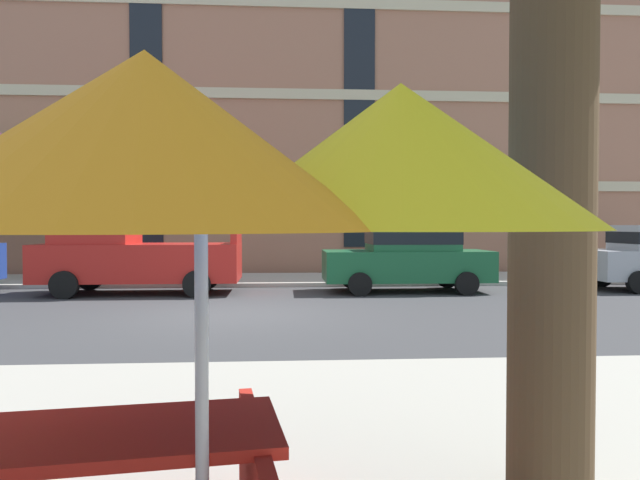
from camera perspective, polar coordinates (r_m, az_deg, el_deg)
The scene contains 6 objects.
ground_plane at distance 11.74m, azimuth -8.49°, elevation -7.27°, with size 120.00×120.00×0.00m, color #38383A.
sidewalk_far at distance 18.47m, azimuth -6.76°, elevation -3.88°, with size 56.00×3.60×0.12m, color #B2ADA3.
apartment_building at distance 26.97m, azimuth -5.88°, elevation 11.34°, with size 44.60×12.08×12.80m.
pickup_red at distance 15.77m, azimuth -18.09°, elevation -1.34°, with size 5.10×2.12×2.20m.
sedan_green at distance 15.65m, azimuth 8.66°, elevation -1.58°, with size 4.40×1.98×1.78m.
patio_umbrella at distance 2.59m, azimuth -11.65°, elevation 6.42°, with size 3.30×3.30×2.31m.
Camera 1 is at (0.96, -11.56, 1.78)m, focal length 32.55 mm.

